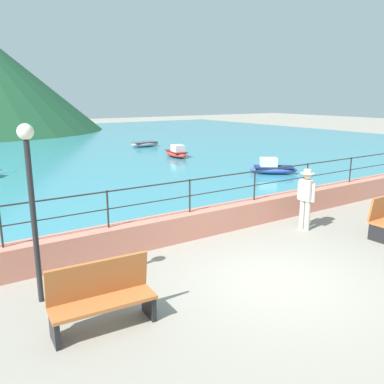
{
  "coord_description": "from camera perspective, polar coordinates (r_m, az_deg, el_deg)",
  "views": [
    {
      "loc": [
        -5.68,
        -5.39,
        3.73
      ],
      "look_at": [
        0.41,
        3.7,
        1.1
      ],
      "focal_mm": 37.57,
      "sensor_mm": 36.0,
      "label": 1
    }
  ],
  "objects": [
    {
      "name": "lake_water",
      "position": [
        31.96,
        -23.47,
        5.75
      ],
      "size": [
        64.0,
        44.32,
        0.06
      ],
      "primitive_type": "cube",
      "color": "teal",
      "rests_on": "ground"
    },
    {
      "name": "boat_1",
      "position": [
        30.07,
        -6.7,
        6.79
      ],
      "size": [
        2.35,
        1.03,
        0.36
      ],
      "color": "gray",
      "rests_on": "lake_water"
    },
    {
      "name": "ground_plane",
      "position": [
        8.68,
        11.71,
        -12.25
      ],
      "size": [
        120.0,
        120.0,
        0.0
      ],
      "primitive_type": "plane",
      "color": "gray"
    },
    {
      "name": "boat_2",
      "position": [
        24.8,
        -2.21,
        5.61
      ],
      "size": [
        1.22,
        2.41,
        0.76
      ],
      "color": "red",
      "rests_on": "lake_water"
    },
    {
      "name": "person_walking",
      "position": [
        11.72,
        15.87,
        -0.6
      ],
      "size": [
        0.38,
        0.57,
        1.75
      ],
      "color": "beige",
      "rests_on": "ground"
    },
    {
      "name": "lamp_post",
      "position": [
        7.53,
        -21.94,
        0.74
      ],
      "size": [
        0.28,
        0.28,
        3.28
      ],
      "color": "#232326",
      "rests_on": "ground"
    },
    {
      "name": "promenade_wall",
      "position": [
        10.84,
        -0.32,
        -4.65
      ],
      "size": [
        20.0,
        0.56,
        0.7
      ],
      "primitive_type": "cube",
      "color": "tan",
      "rests_on": "ground"
    },
    {
      "name": "railing",
      "position": [
        10.57,
        -0.32,
        0.43
      ],
      "size": [
        18.44,
        0.04,
        0.9
      ],
      "color": "#282623",
      "rests_on": "promenade_wall"
    },
    {
      "name": "bench_main",
      "position": [
        6.92,
        -12.72,
        -14.09
      ],
      "size": [
        1.73,
        0.67,
        1.13
      ],
      "color": "#B76633",
      "rests_on": "ground"
    },
    {
      "name": "boat_4",
      "position": [
        19.8,
        11.36,
        3.35
      ],
      "size": [
        2.38,
        2.11,
        0.76
      ],
      "color": "#2D4C9E",
      "rests_on": "lake_water"
    }
  ]
}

